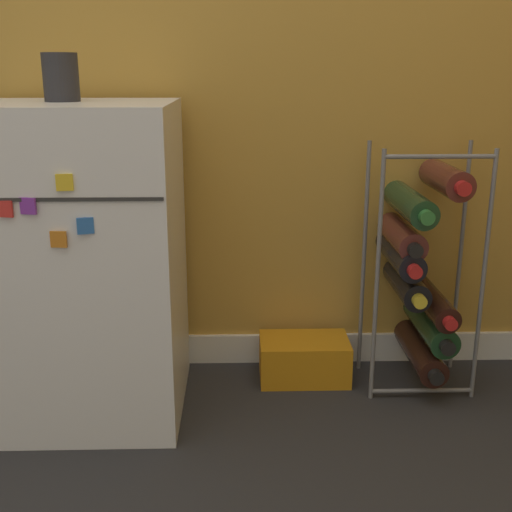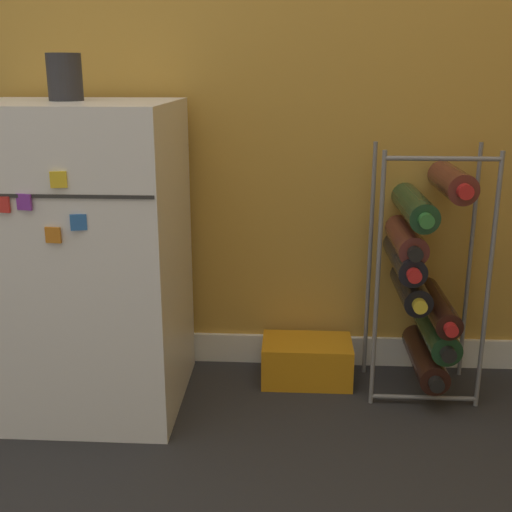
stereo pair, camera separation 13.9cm
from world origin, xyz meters
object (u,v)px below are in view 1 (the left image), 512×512
wine_rack (419,272)px  fridge_top_cup (61,77)px  mini_fridge (77,263)px  soda_box (304,359)px

wine_rack → fridge_top_cup: 1.07m
mini_fridge → soda_box: mini_fridge is taller
fridge_top_cup → soda_box: bearing=10.5°
mini_fridge → soda_box: size_ratio=3.11×
wine_rack → fridge_top_cup: (-0.92, -0.08, 0.52)m
soda_box → mini_fridge: bearing=-167.4°
mini_fridge → soda_box: 0.71m
soda_box → fridge_top_cup: (-0.61, -0.11, 0.80)m
mini_fridge → wine_rack: 0.92m
fridge_top_cup → wine_rack: bearing=4.9°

